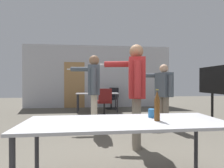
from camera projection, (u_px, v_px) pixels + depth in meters
The scene contains 11 objects.
back_wall at pixel (98, 77), 8.00m from camera, with size 6.68×0.12×2.82m.
conference_table_near at pixel (125, 126), 1.89m from camera, with size 2.16×0.76×0.73m.
conference_table_far at pixel (97, 95), 6.80m from camera, with size 1.62×0.65×0.73m.
tv_screen at pixel (212, 90), 4.50m from camera, with size 0.44×1.05×1.55m.
person_left_plaid at pixel (135, 86), 3.05m from camera, with size 0.80×0.80×1.80m.
person_right_polo at pixel (93, 86), 4.08m from camera, with size 0.80×0.71×1.77m.
person_far_watching at pixel (163, 90), 4.46m from camera, with size 0.84×0.67×1.60m.
office_chair_far_right at pixel (105, 103), 5.93m from camera, with size 0.52×0.56×0.93m.
office_chair_near_pushed at pixel (112, 99), 7.58m from camera, with size 0.67×0.68×0.90m.
beer_bottle at pixel (157, 106), 1.89m from camera, with size 0.06×0.06×0.34m.
drink_cup at pixel (151, 113), 2.06m from camera, with size 0.08×0.08×0.10m.
Camera 1 is at (-0.28, -1.50, 1.14)m, focal length 28.00 mm.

